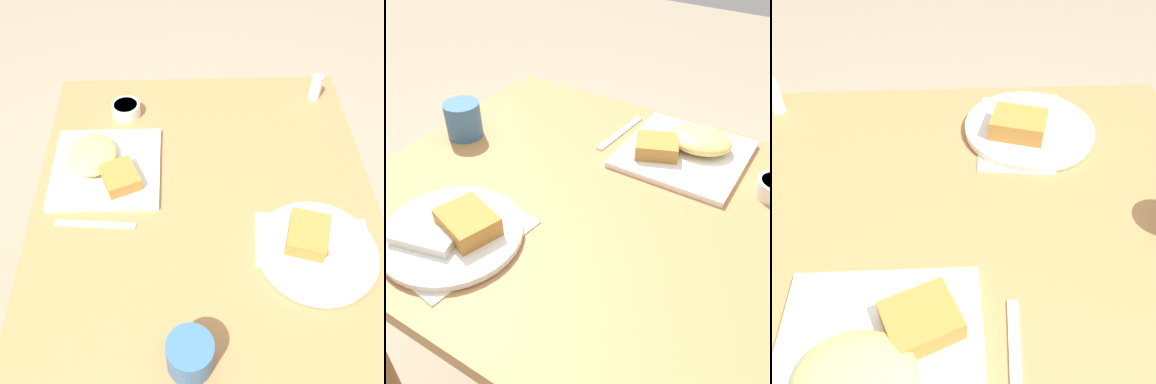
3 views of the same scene
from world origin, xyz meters
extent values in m
plane|color=gray|center=(0.00, 0.00, 0.00)|extent=(8.00, 8.00, 0.00)
cube|color=#B27A47|center=(0.00, 0.00, 0.73)|extent=(0.99, 0.86, 0.04)
cylinder|color=olive|center=(-0.44, -0.37, 0.36)|extent=(0.05, 0.05, 0.71)
cylinder|color=olive|center=(-0.44, 0.37, 0.36)|extent=(0.05, 0.05, 0.71)
cube|color=beige|center=(0.14, 0.24, 0.75)|extent=(0.18, 0.28, 0.00)
cube|color=white|center=(-0.11, -0.26, 0.76)|extent=(0.28, 0.28, 0.01)
ellipsoid|color=#EFCC6B|center=(-0.13, -0.29, 0.78)|extent=(0.15, 0.13, 0.04)
cube|color=#B77A33|center=(-0.05, -0.21, 0.78)|extent=(0.12, 0.12, 0.04)
cylinder|color=white|center=(0.17, 0.24, 0.76)|extent=(0.27, 0.27, 0.01)
cube|color=#B77A33|center=(0.14, 0.22, 0.79)|extent=(0.13, 0.12, 0.04)
cube|color=beige|center=(0.19, 0.29, 0.78)|extent=(0.13, 0.08, 0.02)
cylinder|color=white|center=(-0.33, -0.22, 0.77)|extent=(0.08, 0.08, 0.04)
cylinder|color=beige|center=(-0.33, -0.22, 0.78)|extent=(0.07, 0.07, 0.00)
cylinder|color=white|center=(-0.39, 0.35, 0.78)|extent=(0.03, 0.03, 0.06)
cylinder|color=white|center=(-0.39, 0.35, 0.77)|extent=(0.03, 0.03, 0.04)
cylinder|color=silver|center=(-0.39, 0.35, 0.82)|extent=(0.03, 0.03, 0.01)
cube|color=silver|center=(0.07, -0.27, 0.75)|extent=(0.03, 0.20, 0.00)
cylinder|color=#386693|center=(0.41, -0.05, 0.79)|extent=(0.09, 0.09, 0.09)
camera|label=1|loc=(0.70, -0.05, 1.63)|focal=42.00mm
camera|label=2|loc=(-0.37, 0.64, 1.36)|focal=42.00mm
camera|label=3|loc=(-0.01, -0.53, 1.33)|focal=42.00mm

